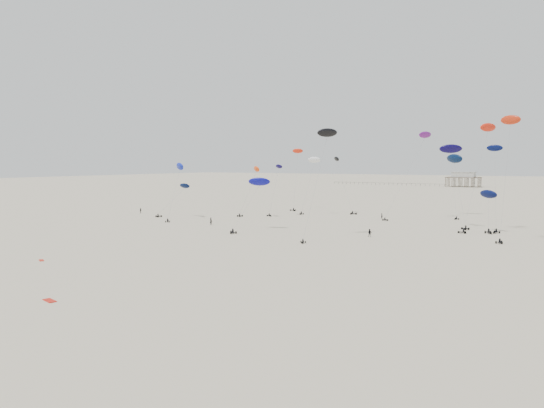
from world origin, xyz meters
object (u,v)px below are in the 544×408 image
Objects in this scene: rig_3 at (325,145)px; spectator_0 at (211,225)px; rig_0 at (311,172)px; pavilion_main at (463,180)px; rig_8 at (296,168)px.

rig_3 is 11.56× the size of spectator_0.
rig_3 reaches higher than rig_0.
rig_8 is at bearing -94.93° from pavilion_main.
spectator_0 is at bearing 178.35° from rig_8.
rig_3 reaches higher than spectator_0.
rig_8 is 10.01× the size of spectator_0.
rig_3 is 66.97m from rig_8.
rig_8 is at bearing -70.61° from spectator_0.
pavilion_main is 214.27m from rig_0.
rig_8 is at bearing -57.11° from rig_0.
pavilion_main is 200.78m from rig_8.
rig_3 reaches higher than rig_8.
rig_8 is (-12.82, 14.24, 1.13)m from rig_0.
rig_0 is 42.30m from spectator_0.
rig_3 is (19.59, -255.43, 15.88)m from pavilion_main.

